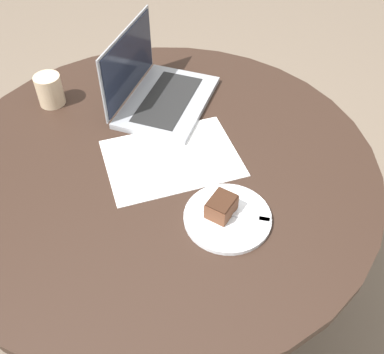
% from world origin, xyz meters
% --- Properties ---
extents(ground_plane, '(12.00, 12.00, 0.00)m').
position_xyz_m(ground_plane, '(0.00, 0.00, 0.00)').
color(ground_plane, '#6B5B4C').
extents(dining_table, '(1.20, 1.20, 0.77)m').
position_xyz_m(dining_table, '(0.00, 0.00, 0.62)').
color(dining_table, black).
rests_on(dining_table, ground_plane).
extents(paper_document, '(0.43, 0.37, 0.00)m').
position_xyz_m(paper_document, '(0.03, -0.01, 0.77)').
color(paper_document, white).
rests_on(paper_document, dining_table).
extents(plate, '(0.21, 0.21, 0.01)m').
position_xyz_m(plate, '(0.01, -0.27, 0.77)').
color(plate, silver).
rests_on(plate, dining_table).
extents(cake_slice, '(0.09, 0.08, 0.05)m').
position_xyz_m(cake_slice, '(-0.00, -0.25, 0.80)').
color(cake_slice, brown).
rests_on(cake_slice, plate).
extents(fork, '(0.12, 0.15, 0.00)m').
position_xyz_m(fork, '(0.03, -0.29, 0.78)').
color(fork, silver).
rests_on(fork, plate).
extents(coffee_glass, '(0.08, 0.08, 0.10)m').
position_xyz_m(coffee_glass, '(-0.12, 0.42, 0.82)').
color(coffee_glass, '#C6AD89').
rests_on(coffee_glass, dining_table).
extents(laptop, '(0.42, 0.39, 0.23)m').
position_xyz_m(laptop, '(0.15, 0.22, 0.81)').
color(laptop, gray).
rests_on(laptop, dining_table).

